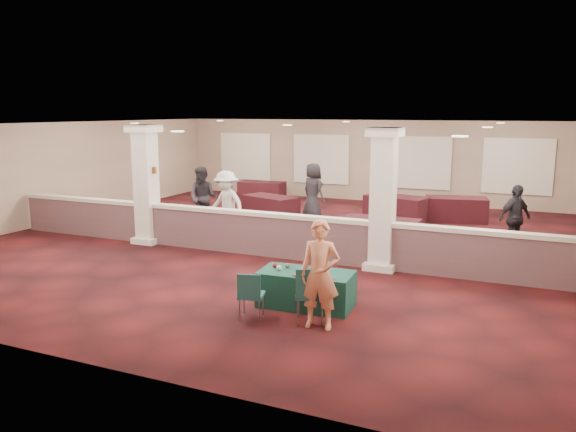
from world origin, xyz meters
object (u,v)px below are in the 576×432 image
at_px(far_table_front_center, 271,207).
at_px(attendee_b, 227,204).
at_px(far_table_front_right, 380,234).
at_px(far_table_back_right, 456,209).
at_px(conf_chair_main, 310,291).
at_px(conf_chair_side, 250,292).
at_px(woman, 320,274).
at_px(far_table_back_center, 396,208).
at_px(far_table_back_left, 262,191).
at_px(attendee_d, 313,191).
at_px(attendee_a, 203,198).
at_px(near_table, 306,289).
at_px(far_table_front_left, 177,218).
at_px(attendee_c, 515,218).

height_order(far_table_front_center, attendee_b, attendee_b).
distance_m(far_table_front_right, far_table_back_right, 4.89).
relative_size(conf_chair_main, conf_chair_side, 1.17).
bearing_deg(far_table_front_center, far_table_back_right, 19.32).
bearing_deg(woman, attendee_b, 125.59).
distance_m(far_table_back_center, attendee_b, 5.87).
distance_m(woman, far_table_back_left, 13.76).
bearing_deg(attendee_d, far_table_front_center, 49.92).
bearing_deg(attendee_a, near_table, -55.64).
relative_size(near_table, far_table_back_right, 0.88).
relative_size(far_table_back_right, attendee_d, 1.04).
height_order(far_table_front_left, attendee_d, attendee_d).
bearing_deg(attendee_a, woman, -57.11).
bearing_deg(near_table, conf_chair_main, -67.67).
relative_size(conf_chair_side, far_table_back_left, 0.47).
xyz_separation_m(conf_chair_side, far_table_back_right, (2.07, 10.54, -0.10)).
bearing_deg(far_table_back_left, far_table_back_right, -10.77).
bearing_deg(conf_chair_side, far_table_back_center, 72.90).
xyz_separation_m(far_table_front_left, attendee_a, (0.67, 0.46, 0.60)).
bearing_deg(attendee_d, far_table_back_left, -12.27).
xyz_separation_m(far_table_front_right, far_table_back_center, (-0.50, 4.06, 0.00)).
bearing_deg(far_table_front_left, conf_chair_main, -40.34).
height_order(woman, attendee_b, attendee_b).
distance_m(far_table_back_left, far_table_back_center, 6.37).
xyz_separation_m(conf_chair_main, far_table_back_center, (-0.75, 9.64, -0.18)).
relative_size(woman, far_table_front_left, 1.08).
relative_size(far_table_front_right, far_table_back_center, 0.99).
xyz_separation_m(far_table_back_center, attendee_c, (3.69, -2.86, 0.46)).
distance_m(conf_chair_main, far_table_back_right, 10.35).
bearing_deg(conf_chair_side, attendee_d, 89.01).
xyz_separation_m(near_table, far_table_back_left, (-6.35, 11.00, 0.04)).
bearing_deg(attendee_c, conf_chair_side, -167.34).
xyz_separation_m(woman, far_table_back_left, (-6.95, 11.87, -0.55)).
distance_m(far_table_front_left, far_table_back_center, 7.10).
relative_size(woman, attendee_a, 0.97).
bearing_deg(far_table_back_right, attendee_b, -138.67).
bearing_deg(attendee_a, attendee_c, -7.21).
xyz_separation_m(near_table, far_table_front_left, (-6.19, 4.80, 0.02)).
xyz_separation_m(far_table_front_left, far_table_back_right, (7.63, 4.72, 0.05)).
height_order(far_table_back_left, attendee_d, attendee_d).
relative_size(far_table_back_left, attendee_c, 1.05).
relative_size(far_table_front_left, far_table_back_right, 0.88).
relative_size(conf_chair_main, attendee_b, 0.52).
height_order(far_table_back_right, attendee_a, attendee_a).
xyz_separation_m(far_table_front_left, far_table_front_right, (6.33, 0.00, 0.06)).
bearing_deg(woman, far_table_back_right, 78.81).
bearing_deg(far_table_front_right, attendee_d, 134.19).
height_order(far_table_back_left, attendee_a, attendee_a).
distance_m(woman, far_table_front_left, 8.86).
bearing_deg(far_table_back_center, near_table, -87.67).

